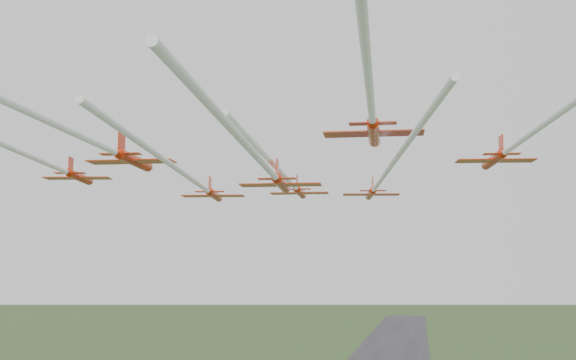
% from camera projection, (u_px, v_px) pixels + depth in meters
% --- Properties ---
extents(jet_lead, '(9.33, 63.33, 2.77)m').
position_uv_depth(jet_lead, '(287.00, 179.00, 99.64)').
color(jet_lead, red).
extents(jet_row2_left, '(11.59, 61.51, 2.64)m').
position_uv_depth(jet_row2_left, '(193.00, 180.00, 86.69)').
color(jet_row2_left, red).
extents(jet_row2_right, '(13.00, 63.99, 2.34)m').
position_uv_depth(jet_row2_right, '(384.00, 176.00, 82.41)').
color(jet_row2_right, red).
extents(jet_row3_left, '(10.22, 44.40, 2.47)m').
position_uv_depth(jet_row3_left, '(52.00, 166.00, 81.13)').
color(jet_row3_left, red).
extents(jet_row3_mid, '(9.99, 60.63, 2.95)m').
position_uv_depth(jet_row3_mid, '(265.00, 166.00, 73.50)').
color(jet_row3_mid, red).
extents(jet_row3_right, '(11.96, 64.95, 2.68)m').
position_uv_depth(jet_row3_right, '(536.00, 130.00, 66.44)').
color(jet_row3_right, red).
extents(jet_row4_left, '(9.43, 64.69, 2.80)m').
position_uv_depth(jet_row4_left, '(68.00, 130.00, 61.53)').
color(jet_row4_left, red).
extents(jet_row4_right, '(9.88, 54.61, 2.94)m').
position_uv_depth(jet_row4_right, '(371.00, 104.00, 59.71)').
color(jet_row4_right, red).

